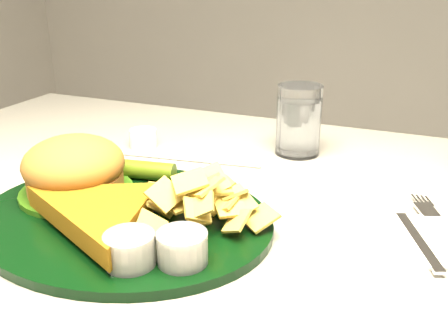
% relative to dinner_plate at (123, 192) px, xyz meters
% --- Properties ---
extents(dinner_plate, '(0.35, 0.29, 0.08)m').
position_rel_dinner_plate_xyz_m(dinner_plate, '(0.00, 0.00, 0.00)').
color(dinner_plate, black).
rests_on(dinner_plate, table).
extents(water_glass, '(0.07, 0.07, 0.11)m').
position_rel_dinner_plate_xyz_m(water_glass, '(0.12, 0.30, 0.02)').
color(water_glass, white).
rests_on(water_glass, table).
extents(fork_napkin, '(0.17, 0.19, 0.01)m').
position_rel_dinner_plate_xyz_m(fork_napkin, '(0.31, 0.09, -0.03)').
color(fork_napkin, white).
rests_on(fork_napkin, table).
extents(spoon, '(0.05, 0.16, 0.01)m').
position_rel_dinner_plate_xyz_m(spoon, '(-0.13, 0.09, -0.03)').
color(spoon, silver).
rests_on(spoon, table).
extents(ramekin, '(0.06, 0.06, 0.03)m').
position_rel_dinner_plate_xyz_m(ramekin, '(-0.12, 0.23, -0.02)').
color(ramekin, silver).
rests_on(ramekin, table).
extents(wrapped_straw, '(0.23, 0.11, 0.01)m').
position_rel_dinner_plate_xyz_m(wrapped_straw, '(-0.02, 0.20, -0.04)').
color(wrapped_straw, white).
rests_on(wrapped_straw, table).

